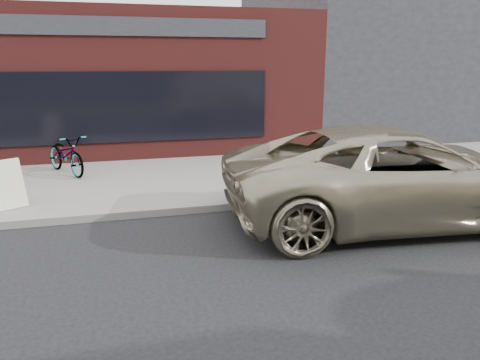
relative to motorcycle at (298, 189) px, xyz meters
name	(u,v)px	position (x,y,z in m)	size (l,w,h in m)	color
ground	(255,315)	(-1.86, -3.27, -0.57)	(120.00, 120.00, 0.00)	black
near_sidewalk	(177,176)	(-1.86, 3.73, -0.50)	(44.00, 6.00, 0.15)	gray
storefront	(98,81)	(-3.86, 10.72, 1.68)	(14.00, 10.07, 4.50)	maroon
neighbour_building	(381,61)	(8.14, 10.73, 2.43)	(10.00, 10.00, 6.00)	#26262A
motorcycle	(298,189)	(0.00, 0.00, 0.00)	(2.09, 0.71, 1.33)	black
minivan	(397,175)	(1.70, -0.67, 0.33)	(2.98, 6.47, 1.80)	tan
bicycle_front	(66,154)	(-4.60, 4.41, 0.08)	(0.67, 1.92, 1.01)	gray
sandwich_sign	(6,183)	(-5.51, 1.72, 0.05)	(0.79, 0.78, 0.95)	white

